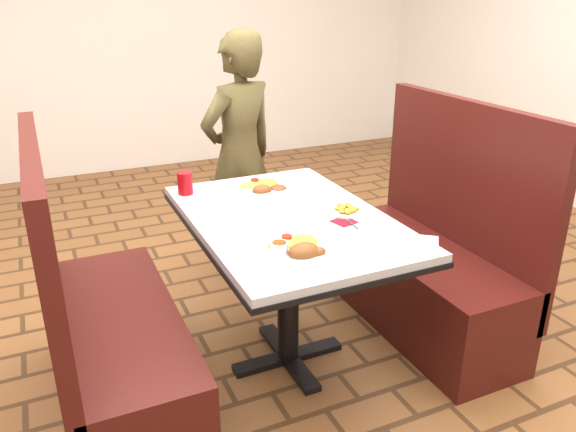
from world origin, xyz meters
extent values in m
plane|color=brown|center=(0.00, 0.00, 0.00)|extent=(7.00, 7.00, 0.00)
cube|color=white|center=(0.00, 3.50, 1.40)|extent=(6.00, 0.04, 2.80)
cube|color=silver|center=(0.00, 0.00, 0.73)|extent=(0.80, 1.20, 0.03)
cube|color=black|center=(0.00, 0.00, 0.70)|extent=(0.81, 1.21, 0.02)
cylinder|color=black|center=(0.00, 0.00, 0.36)|extent=(0.10, 0.10, 0.69)
cube|color=black|center=(0.00, 0.00, 0.01)|extent=(0.55, 0.08, 0.03)
cube|color=black|center=(0.00, 0.00, 0.01)|extent=(0.08, 0.55, 0.03)
cube|color=#491510|center=(-0.75, 0.00, 0.23)|extent=(0.45, 1.20, 0.45)
cube|color=#491510|center=(-0.97, 0.00, 0.70)|extent=(0.06, 1.20, 0.95)
cube|color=#491510|center=(0.75, 0.00, 0.23)|extent=(0.45, 1.20, 0.45)
cube|color=#491510|center=(0.97, 0.00, 0.70)|extent=(0.06, 1.20, 0.95)
imported|color=brown|center=(0.15, 1.02, 0.73)|extent=(0.62, 0.52, 1.47)
cylinder|color=white|center=(-0.11, -0.34, 0.76)|extent=(0.28, 0.28, 0.02)
ellipsoid|color=gold|center=(-0.08, -0.31, 0.79)|extent=(0.11, 0.11, 0.05)
ellipsoid|color=#81AE45|center=(-0.16, -0.29, 0.78)|extent=(0.11, 0.09, 0.04)
cylinder|color=red|center=(-0.13, -0.27, 0.79)|extent=(0.04, 0.04, 0.01)
ellipsoid|color=brown|center=(-0.12, -0.40, 0.80)|extent=(0.12, 0.09, 0.07)
ellipsoid|color=brown|center=(-0.07, -0.41, 0.79)|extent=(0.07, 0.05, 0.04)
cylinder|color=white|center=(-0.20, -0.35, 0.79)|extent=(0.07, 0.07, 0.04)
cylinder|color=brown|center=(-0.20, -0.35, 0.81)|extent=(0.05, 0.05, 0.01)
cylinder|color=white|center=(0.03, 0.35, 0.76)|extent=(0.28, 0.28, 0.02)
ellipsoid|color=gold|center=(0.06, 0.38, 0.79)|extent=(0.12, 0.12, 0.05)
ellipsoid|color=#81AE45|center=(-0.02, 0.40, 0.79)|extent=(0.12, 0.09, 0.04)
cylinder|color=red|center=(0.01, 0.42, 0.79)|extent=(0.04, 0.04, 0.01)
ellipsoid|color=brown|center=(0.09, 0.31, 0.78)|extent=(0.08, 0.08, 0.03)
ellipsoid|color=brown|center=(0.00, 0.30, 0.79)|extent=(0.10, 0.07, 0.06)
cylinder|color=white|center=(0.25, -0.07, 0.76)|extent=(0.17, 0.17, 0.01)
cube|color=maroon|center=(0.19, -0.16, 0.75)|extent=(0.11, 0.11, 0.00)
cube|color=silver|center=(0.20, -0.20, 0.75)|extent=(0.02, 0.12, 0.00)
cylinder|color=#B20B13|center=(-0.33, 0.47, 0.80)|extent=(0.07, 0.07, 0.11)
cube|color=white|center=(0.30, -0.47, 0.76)|extent=(0.27, 0.26, 0.01)
cube|color=silver|center=(-0.04, -0.33, 0.76)|extent=(0.02, 0.18, 0.00)
cube|color=silver|center=(-0.10, -0.41, 0.76)|extent=(0.03, 0.14, 0.00)
camera|label=1|loc=(-0.94, -2.06, 1.66)|focal=35.00mm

